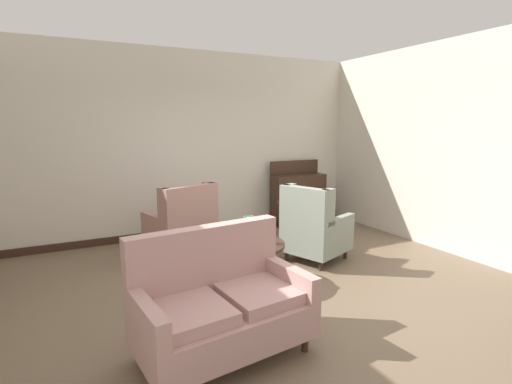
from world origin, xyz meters
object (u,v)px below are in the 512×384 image
(porcelain_vase, at_px, (249,232))
(side_table, at_px, (294,219))
(settee, at_px, (221,305))
(coffee_table, at_px, (247,250))
(armchair_far_left, at_px, (314,229))
(armchair_back_corner, at_px, (183,226))
(sideboard, at_px, (298,196))

(porcelain_vase, height_order, side_table, porcelain_vase)
(settee, bearing_deg, coffee_table, 49.14)
(armchair_far_left, distance_m, side_table, 0.70)
(coffee_table, distance_m, armchair_back_corner, 1.42)
(settee, height_order, side_table, settee)
(settee, distance_m, sideboard, 4.40)
(porcelain_vase, xyz_separation_m, armchair_far_left, (1.15, 0.32, -0.19))
(side_table, bearing_deg, coffee_table, -142.41)
(coffee_table, xyz_separation_m, armchair_far_left, (1.17, 0.30, 0.04))
(armchair_far_left, bearing_deg, settee, 105.61)
(side_table, bearing_deg, settee, -133.98)
(coffee_table, bearing_deg, sideboard, 45.60)
(settee, relative_size, armchair_back_corner, 1.39)
(side_table, distance_m, sideboard, 1.42)
(coffee_table, distance_m, side_table, 1.62)
(coffee_table, height_order, armchair_far_left, armchair_far_left)
(porcelain_vase, distance_m, settee, 1.43)
(porcelain_vase, distance_m, armchair_back_corner, 1.44)
(armchair_far_left, bearing_deg, porcelain_vase, 84.10)
(settee, relative_size, side_table, 2.07)
(armchair_back_corner, bearing_deg, side_table, 151.57)
(coffee_table, bearing_deg, porcelain_vase, -31.85)
(porcelain_vase, bearing_deg, armchair_far_left, 15.32)
(porcelain_vase, bearing_deg, coffee_table, 148.15)
(coffee_table, bearing_deg, side_table, 37.59)
(side_table, bearing_deg, sideboard, 54.80)
(settee, bearing_deg, side_table, 39.44)
(coffee_table, relative_size, side_table, 1.25)
(coffee_table, bearing_deg, armchair_far_left, 14.58)
(porcelain_vase, bearing_deg, armchair_back_corner, 106.66)
(armchair_far_left, relative_size, sideboard, 0.89)
(armchair_back_corner, height_order, side_table, armchair_back_corner)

